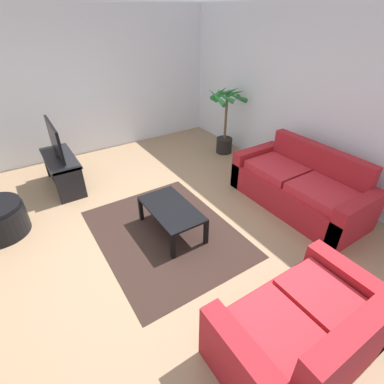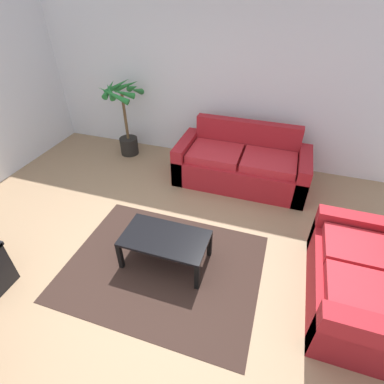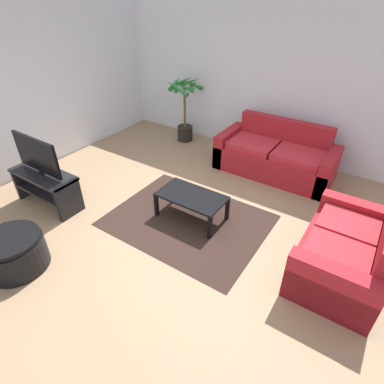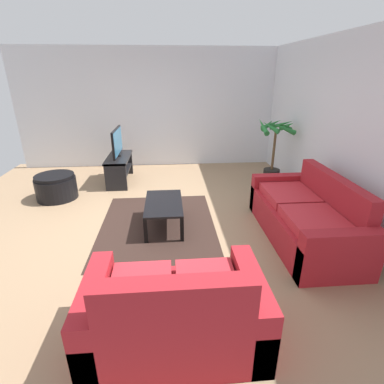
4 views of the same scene
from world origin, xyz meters
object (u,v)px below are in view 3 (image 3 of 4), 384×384
(tv_stand, at_px, (46,184))
(potted_palm, at_px, (185,109))
(coffee_table, at_px, (192,198))
(couch_main, at_px, (275,157))
(tv, at_px, (37,155))
(couch_loveseat, at_px, (346,254))
(ottoman, at_px, (14,252))

(tv_stand, bearing_deg, potted_palm, 82.96)
(coffee_table, bearing_deg, couch_main, 75.29)
(tv, bearing_deg, coffee_table, 24.76)
(couch_main, distance_m, potted_palm, 2.19)
(coffee_table, xyz_separation_m, potted_palm, (-1.64, 2.20, 0.36))
(couch_loveseat, bearing_deg, potted_palm, 150.52)
(couch_loveseat, relative_size, ottoman, 2.06)
(potted_palm, xyz_separation_m, ottoman, (0.42, -4.16, -0.47))
(tv_stand, relative_size, ottoman, 1.54)
(couch_loveseat, bearing_deg, ottoman, -147.72)
(ottoman, bearing_deg, potted_palm, 95.74)
(coffee_table, bearing_deg, tv, -155.24)
(couch_loveseat, height_order, potted_palm, potted_palm)
(couch_main, height_order, tv, tv)
(couch_loveseat, xyz_separation_m, ottoman, (-3.28, -2.07, -0.07))
(couch_loveseat, xyz_separation_m, tv, (-4.08, -1.04, 0.55))
(couch_loveseat, xyz_separation_m, tv_stand, (-4.08, -1.04, 0.06))
(potted_palm, height_order, ottoman, potted_palm)
(coffee_table, bearing_deg, tv_stand, -155.16)
(couch_loveseat, height_order, tv, tv)
(couch_main, xyz_separation_m, couch_loveseat, (1.55, -1.82, -0.00))
(couch_loveseat, distance_m, tv, 4.25)
(ottoman, bearing_deg, couch_loveseat, 32.28)
(couch_loveseat, bearing_deg, coffee_table, -177.05)
(couch_loveseat, distance_m, potted_palm, 4.26)
(couch_main, height_order, tv_stand, couch_main)
(potted_palm, bearing_deg, ottoman, -84.26)
(tv_stand, relative_size, coffee_table, 1.14)
(tv_stand, xyz_separation_m, ottoman, (0.81, -1.03, -0.13))
(tv, height_order, ottoman, tv)
(tv, bearing_deg, couch_loveseat, 14.29)
(ottoman, bearing_deg, couch_main, 66.10)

